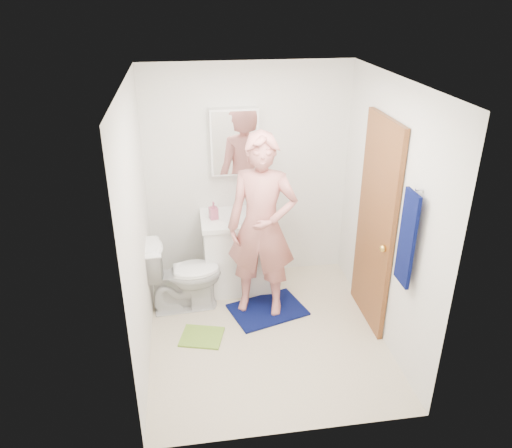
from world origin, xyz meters
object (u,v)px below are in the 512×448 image
at_px(vanity_cabinet, 239,254).
at_px(soap_dispenser, 213,210).
at_px(medicine_cabinet, 234,142).
at_px(toothbrush_cup, 256,206).
at_px(man, 262,227).
at_px(towel, 407,239).
at_px(toilet, 183,274).

distance_m(vanity_cabinet, soap_dispenser, 0.60).
bearing_deg(vanity_cabinet, soap_dispenser, -176.96).
distance_m(medicine_cabinet, toothbrush_cup, 0.74).
bearing_deg(man, vanity_cabinet, 127.49).
bearing_deg(medicine_cabinet, towel, -55.39).
bearing_deg(toilet, medicine_cabinet, -51.99).
bearing_deg(towel, medicine_cabinet, 124.61).
relative_size(towel, toilet, 1.02).
relative_size(soap_dispenser, man, 0.10).
xyz_separation_m(medicine_cabinet, towel, (1.18, -1.71, -0.35)).
height_order(toilet, toothbrush_cup, toothbrush_cup).
xyz_separation_m(vanity_cabinet, soap_dispenser, (-0.26, -0.01, 0.54)).
height_order(medicine_cabinet, towel, medicine_cabinet).
relative_size(vanity_cabinet, toothbrush_cup, 5.87).
distance_m(vanity_cabinet, man, 0.77).
relative_size(medicine_cabinet, toothbrush_cup, 5.14).
bearing_deg(medicine_cabinet, man, -76.43).
bearing_deg(man, toothbrush_cup, 104.57).
height_order(vanity_cabinet, medicine_cabinet, medicine_cabinet).
height_order(vanity_cabinet, soap_dispenser, soap_dispenser).
height_order(soap_dispenser, toothbrush_cup, soap_dispenser).
height_order(medicine_cabinet, toothbrush_cup, medicine_cabinet).
relative_size(vanity_cabinet, soap_dispenser, 4.29).
relative_size(toilet, soap_dispenser, 4.18).
bearing_deg(toothbrush_cup, towel, -58.90).
bearing_deg(soap_dispenser, toilet, -137.68).
height_order(toilet, soap_dispenser, soap_dispenser).
height_order(towel, man, man).
xyz_separation_m(medicine_cabinet, man, (0.18, -0.73, -0.65)).
distance_m(vanity_cabinet, medicine_cabinet, 1.22).
distance_m(medicine_cabinet, soap_dispenser, 0.74).
xyz_separation_m(soap_dispenser, man, (0.43, -0.49, 0.01)).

